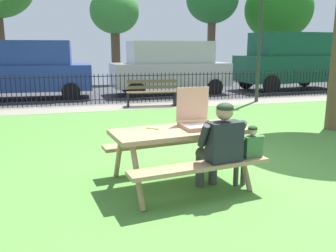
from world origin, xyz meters
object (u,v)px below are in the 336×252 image
object	(u,v)px
child_at_table	(248,151)
picnic_table_foreground	(180,142)
park_bench_center	(152,93)
pizza_box_open	(196,117)
far_tree_right	(278,10)
adult_at_table	(220,144)
parked_car_center	(170,67)
lamp_post_walkway	(261,20)
parked_car_right	(291,60)
pizza_slice_on_table	(150,130)
far_tree_center	(115,13)
far_tree_midright	(212,1)
parked_car_left	(26,69)

from	to	relation	value
child_at_table	picnic_table_foreground	bearing A→B (deg)	152.01
park_bench_center	pizza_box_open	bearing A→B (deg)	-97.42
far_tree_right	adult_at_table	bearing A→B (deg)	-123.84
adult_at_table	parked_car_center	xyz separation A→B (m)	(2.11, 9.80, 0.44)
picnic_table_foreground	parked_car_center	xyz separation A→B (m)	(2.50, 9.35, 0.50)
child_at_table	lamp_post_walkway	distance (m)	8.41
picnic_table_foreground	parked_car_right	size ratio (longest dim) A/B	0.41
pizza_box_open	pizza_slice_on_table	distance (m)	0.69
parked_car_right	child_at_table	bearing A→B (deg)	-126.38
far_tree_center	lamp_post_walkway	bearing A→B (deg)	-65.53
pizza_box_open	pizza_slice_on_table	size ratio (longest dim) A/B	1.94
parked_car_center	child_at_table	bearing A→B (deg)	-99.87
pizza_slice_on_table	adult_at_table	bearing A→B (deg)	-32.26
far_tree_midright	far_tree_right	bearing A→B (deg)	0.00
pizza_slice_on_table	far_tree_center	size ratio (longest dim) A/B	0.06
lamp_post_walkway	park_bench_center	bearing A→B (deg)	-179.86
park_bench_center	parked_car_right	world-z (taller)	parked_car_right
child_at_table	adult_at_table	bearing A→B (deg)	-175.82
park_bench_center	child_at_table	bearing A→B (deg)	-92.62
pizza_slice_on_table	parked_car_right	size ratio (longest dim) A/B	0.06
parked_car_right	far_tree_midright	xyz separation A→B (m)	(-1.50, 5.57, 3.07)
child_at_table	parked_car_center	world-z (taller)	parked_car_center
parked_car_left	pizza_slice_on_table	bearing A→B (deg)	-75.08
far_tree_center	parked_car_right	bearing A→B (deg)	-38.81
far_tree_center	far_tree_right	world-z (taller)	far_tree_right
far_tree_midright	far_tree_right	distance (m)	4.21
pizza_slice_on_table	parked_car_left	bearing A→B (deg)	104.92
pizza_slice_on_table	park_bench_center	distance (m)	6.74
far_tree_midright	lamp_post_walkway	bearing A→B (deg)	-101.23
pizza_slice_on_table	adult_at_table	distance (m)	0.94
picnic_table_foreground	parked_car_right	xyz separation A→B (m)	(8.00, 9.35, 0.71)
parked_car_right	far_tree_right	xyz separation A→B (m)	(2.70, 5.57, 2.71)
parked_car_left	parked_car_center	world-z (taller)	same
pizza_box_open	far_tree_right	bearing A→B (deg)	54.88
parked_car_left	far_tree_center	distance (m)	7.27
pizza_box_open	far_tree_midright	distance (m)	16.44
parked_car_right	pizza_slice_on_table	bearing A→B (deg)	-132.07
adult_at_table	picnic_table_foreground	bearing A→B (deg)	130.13
far_tree_center	far_tree_right	size ratio (longest dim) A/B	0.83
picnic_table_foreground	far_tree_midright	distance (m)	16.71
lamp_post_walkway	far_tree_right	size ratio (longest dim) A/B	0.78
parked_car_center	pizza_slice_on_table	bearing A→B (deg)	-107.31
picnic_table_foreground	far_tree_center	bearing A→B (deg)	85.92
far_tree_right	far_tree_center	bearing A→B (deg)	180.00
pizza_slice_on_table	far_tree_midright	distance (m)	16.79
pizza_box_open	far_tree_center	bearing A→B (deg)	86.94
adult_at_table	child_at_table	world-z (taller)	adult_at_table
pizza_box_open	lamp_post_walkway	world-z (taller)	lamp_post_walkway
pizza_slice_on_table	park_bench_center	size ratio (longest dim) A/B	0.17
adult_at_table	far_tree_midright	distance (m)	16.96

